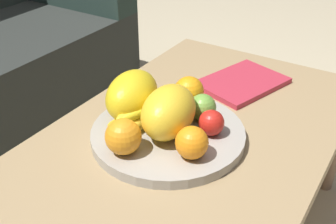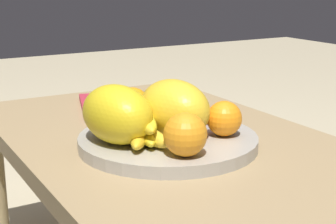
% 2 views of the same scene
% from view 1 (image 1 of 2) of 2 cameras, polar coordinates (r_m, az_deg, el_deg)
% --- Properties ---
extents(coffee_table, '(1.07, 0.65, 0.42)m').
position_cam_1_polar(coffee_table, '(1.06, 3.10, -4.85)').
color(coffee_table, '#9E8259').
rests_on(coffee_table, ground_plane).
extents(fruit_bowl, '(0.37, 0.37, 0.03)m').
position_cam_1_polar(fruit_bowl, '(1.00, -0.00, -3.03)').
color(fruit_bowl, '#A59F93').
rests_on(fruit_bowl, coffee_table).
extents(melon_large_front, '(0.19, 0.15, 0.12)m').
position_cam_1_polar(melon_large_front, '(1.02, -5.00, 2.35)').
color(melon_large_front, yellow).
rests_on(melon_large_front, fruit_bowl).
extents(melon_smaller_beside, '(0.19, 0.14, 0.12)m').
position_cam_1_polar(melon_smaller_beside, '(0.95, 0.10, 0.03)').
color(melon_smaller_beside, yellow).
rests_on(melon_smaller_beside, fruit_bowl).
extents(orange_front, '(0.07, 0.07, 0.07)m').
position_cam_1_polar(orange_front, '(0.89, 3.31, -4.25)').
color(orange_front, orange).
rests_on(orange_front, fruit_bowl).
extents(orange_left, '(0.08, 0.08, 0.08)m').
position_cam_1_polar(orange_left, '(1.08, 2.91, 2.89)').
color(orange_left, orange).
rests_on(orange_left, fruit_bowl).
extents(orange_right, '(0.08, 0.08, 0.08)m').
position_cam_1_polar(orange_right, '(0.91, -6.22, -3.41)').
color(orange_right, orange).
rests_on(orange_right, fruit_bowl).
extents(apple_front, '(0.07, 0.07, 0.07)m').
position_cam_1_polar(apple_front, '(1.02, 4.80, 0.65)').
color(apple_front, '#6DA23D').
rests_on(apple_front, fruit_bowl).
extents(apple_left, '(0.06, 0.06, 0.06)m').
position_cam_1_polar(apple_left, '(0.97, 6.01, -1.49)').
color(apple_left, red).
rests_on(apple_left, fruit_bowl).
extents(banana_bunch, '(0.17, 0.12, 0.06)m').
position_cam_1_polar(banana_bunch, '(1.00, -3.73, -0.48)').
color(banana_bunch, gold).
rests_on(banana_bunch, fruit_bowl).
extents(magazine, '(0.29, 0.25, 0.02)m').
position_cam_1_polar(magazine, '(1.26, 10.22, 4.04)').
color(magazine, '#B72D3F').
rests_on(magazine, coffee_table).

